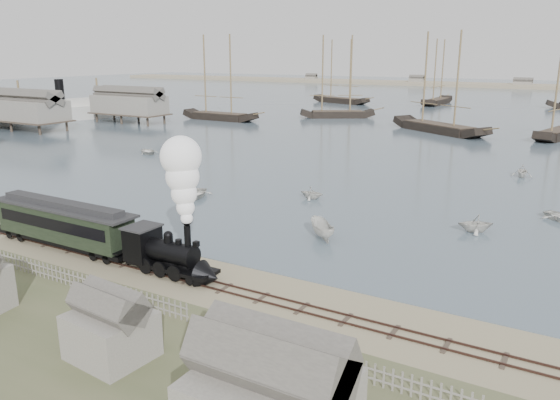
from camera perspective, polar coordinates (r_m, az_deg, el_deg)
The scene contains 23 objects.
ground at distance 40.47m, azimuth -6.49°, elevation -7.61°, with size 600.00×600.00×0.00m, color tan.
harbor_water at distance 201.64m, azimuth 24.05°, elevation 9.37°, with size 600.00×336.00×0.06m, color #495D69.
rail_track at distance 39.01m, azimuth -8.26°, elevation -8.50°, with size 120.00×1.80×0.16m.
picket_fence_west at distance 40.08m, azimuth -20.20°, elevation -8.72°, with size 19.00×0.10×1.20m, color slate, non-canonical shape.
picket_fence_east at distance 28.96m, azimuth 5.16°, elevation -17.43°, with size 15.00×0.10×1.20m, color slate, non-canonical shape.
shed_mid at distance 31.32m, azimuth -17.04°, elevation -15.39°, with size 4.00×3.50×3.60m, color slate, non-canonical shape.
western_wharf at distance 121.33m, azimuth -24.64°, elevation 8.28°, with size 36.00×56.00×8.00m, color slate, non-canonical shape.
far_spit at distance 281.11m, azimuth 26.03°, elevation 10.40°, with size 500.00×20.00×1.80m, color tan.
locomotive at distance 38.56m, azimuth -10.61°, elevation -1.79°, with size 7.87×2.94×9.82m.
passenger_coach at distance 47.83m, azimuth -21.66°, elevation -2.21°, with size 14.42×2.78×3.50m.
beached_dinghy at distance 52.83m, azimuth -21.31°, elevation -2.65°, with size 3.83×2.73×0.79m, color silver.
steamship at distance 142.18m, azimuth -21.95°, elevation 9.69°, with size 44.04×7.34×9.63m, color silver, non-canonical shape.
rowboat_0 at distance 61.11m, azimuth -8.91°, elevation 0.65°, with size 4.43×3.16×0.92m, color silver.
rowboat_1 at distance 59.93m, azimuth 3.34°, elevation 0.77°, with size 2.65×2.29×1.40m, color silver.
rowboat_2 at distance 47.28m, azimuth 4.38°, elevation -3.10°, with size 3.97×1.49×1.53m, color silver.
rowboat_4 at distance 51.79m, azimuth 19.77°, elevation -2.29°, with size 3.10×2.67×1.63m, color silver.
rowboat_6 at distance 90.04m, azimuth -13.70°, elevation 5.00°, with size 3.85×2.75×0.80m, color silver.
rowboat_7 at distance 77.22m, azimuth 23.99°, elevation 2.79°, with size 3.00×2.59×1.58m, color silver.
schooner_0 at distance 132.69m, azimuth -6.41°, elevation 12.60°, with size 19.97×4.61×20.00m, color black, non-canonical shape.
schooner_1 at distance 137.40m, azimuth 6.10°, elevation 12.69°, with size 18.20×4.20×20.00m, color black, non-canonical shape.
schooner_2 at distance 115.38m, azimuth 16.59°, elevation 11.73°, with size 23.61×5.45×20.00m, color black, non-canonical shape.
schooner_6 at distance 179.41m, azimuth 6.45°, elevation 13.22°, with size 20.73×4.78×20.00m, color black, non-canonical shape.
schooner_7 at distance 180.34m, azimuth 16.30°, elevation 12.74°, with size 20.29×4.68×20.00m, color black, non-canonical shape.
Camera 1 is at (22.60, -29.76, 15.53)m, focal length 35.00 mm.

